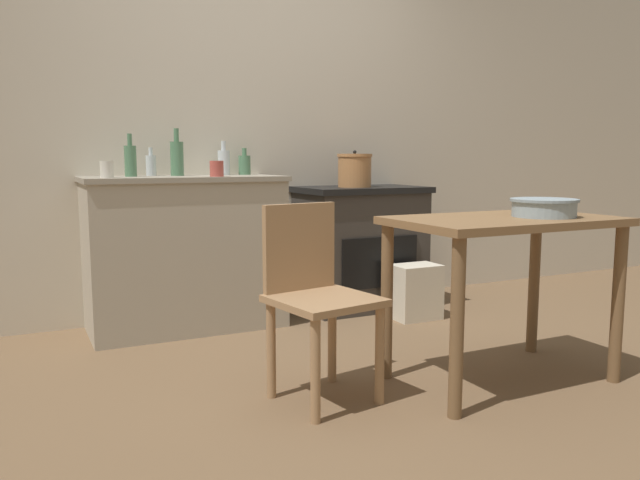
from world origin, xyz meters
TOP-DOWN VIEW (x-y plane):
  - ground_plane at (0.00, 0.00)m, footprint 14.00×14.00m
  - wall_back at (0.00, 1.58)m, footprint 8.00×0.07m
  - counter_cabinet at (-0.53, 1.28)m, footprint 1.17×0.56m
  - stove at (0.69, 1.29)m, footprint 0.85×0.56m
  - work_table at (0.55, -0.26)m, footprint 1.01×0.61m
  - chair at (-0.31, -0.07)m, footprint 0.46×0.46m
  - flour_sack at (0.85, 0.84)m, footprint 0.30×0.21m
  - stock_pot at (0.62, 1.24)m, footprint 0.23×0.23m
  - mixing_bowl_large at (0.72, -0.33)m, footprint 0.30×0.30m
  - bottle_far_left at (-0.82, 1.33)m, footprint 0.07×0.07m
  - bottle_left at (-0.54, 1.38)m, footprint 0.08×0.08m
  - bottle_mid_left at (-0.08, 1.46)m, footprint 0.08×0.08m
  - bottle_center_left at (-0.22, 1.45)m, footprint 0.08×0.08m
  - bottle_center at (-0.68, 1.46)m, footprint 0.06×0.06m
  - cup_center_right at (-0.98, 1.16)m, footprint 0.07×0.07m
  - cup_mid_right at (-0.38, 1.10)m, footprint 0.08×0.08m

SIDE VIEW (x-z plane):
  - ground_plane at x=0.00m, z-range 0.00..0.00m
  - flour_sack at x=0.85m, z-range 0.00..0.35m
  - stove at x=0.69m, z-range 0.00..0.84m
  - chair at x=-0.31m, z-range 0.04..0.87m
  - counter_cabinet at x=-0.53m, z-range 0.00..0.92m
  - work_table at x=0.55m, z-range 0.25..1.01m
  - mixing_bowl_large at x=0.72m, z-range 0.77..0.85m
  - stock_pot at x=0.62m, z-range 0.82..1.07m
  - cup_mid_right at x=-0.38m, z-range 0.92..1.01m
  - cup_center_right at x=-0.98m, z-range 0.92..1.01m
  - bottle_center at x=-0.68m, z-range 0.90..1.07m
  - bottle_mid_left at x=-0.08m, z-range 0.90..1.07m
  - bottle_center_left at x=-0.22m, z-range 0.90..1.11m
  - bottle_far_left at x=-0.82m, z-range 0.89..1.14m
  - bottle_left at x=-0.54m, z-range 0.89..1.17m
  - wall_back at x=0.00m, z-range 0.00..2.55m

